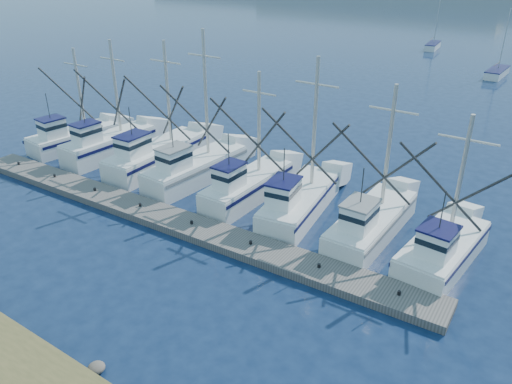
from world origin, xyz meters
TOP-DOWN VIEW (x-y plane):
  - ground at (0.00, 0.00)m, footprint 500.00×500.00m
  - floating_dock at (-7.25, 6.09)m, footprint 32.77×3.09m
  - trawler_fleet at (-7.60, 11.11)m, footprint 32.45×8.97m
  - sailboat_near at (1.53, 56.52)m, footprint 1.94×6.03m
  - sailboat_far at (-10.69, 70.93)m, footprint 2.09×5.60m

SIDE VIEW (x-z plane):
  - ground at x=0.00m, z-range 0.00..0.00m
  - floating_dock at x=-7.25m, z-range 0.00..0.44m
  - sailboat_near at x=1.53m, z-range -3.56..4.54m
  - sailboat_far at x=-10.69m, z-range -3.55..4.55m
  - trawler_fleet at x=-7.60m, z-range -4.03..5.95m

